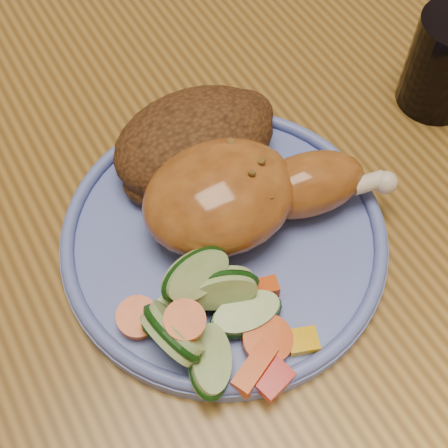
# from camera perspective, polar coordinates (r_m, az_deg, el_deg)

# --- Properties ---
(ground) EXTENTS (4.00, 4.00, 0.00)m
(ground) POSITION_cam_1_polar(r_m,az_deg,el_deg) (1.21, -1.26, -15.53)
(ground) COLOR brown
(ground) RESTS_ON ground
(dining_table) EXTENTS (0.90, 1.40, 0.75)m
(dining_table) POSITION_cam_1_polar(r_m,az_deg,el_deg) (0.60, -2.47, 2.57)
(dining_table) COLOR olive
(dining_table) RESTS_ON ground
(plate) EXTENTS (0.24, 0.24, 0.01)m
(plate) POSITION_cam_1_polar(r_m,az_deg,el_deg) (0.47, -0.00, -1.35)
(plate) COLOR #5768BB
(plate) RESTS_ON dining_table
(plate_rim) EXTENTS (0.24, 0.24, 0.01)m
(plate_rim) POSITION_cam_1_polar(r_m,az_deg,el_deg) (0.46, -0.00, -0.66)
(plate_rim) COLOR #5768BB
(plate_rim) RESTS_ON plate
(chicken_leg) EXTENTS (0.18, 0.11, 0.06)m
(chicken_leg) POSITION_cam_1_polar(r_m,az_deg,el_deg) (0.45, 1.65, 2.79)
(chicken_leg) COLOR #A05A21
(chicken_leg) RESTS_ON plate
(rice_pilaf) EXTENTS (0.14, 0.09, 0.06)m
(rice_pilaf) POSITION_cam_1_polar(r_m,az_deg,el_deg) (0.49, -2.46, 7.61)
(rice_pilaf) COLOR #4E2D13
(rice_pilaf) RESTS_ON plate
(vegetable_pile) EXTENTS (0.11, 0.12, 0.06)m
(vegetable_pile) POSITION_cam_1_polar(r_m,az_deg,el_deg) (0.41, -1.46, -8.57)
(vegetable_pile) COLOR #A50A05
(vegetable_pile) RESTS_ON plate
(drinking_glass) EXTENTS (0.06, 0.06, 0.09)m
(drinking_glass) POSITION_cam_1_polar(r_m,az_deg,el_deg) (0.56, 19.68, 13.72)
(drinking_glass) COLOR black
(drinking_glass) RESTS_ON dining_table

